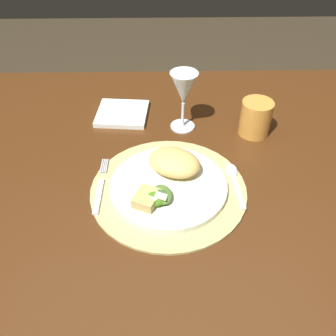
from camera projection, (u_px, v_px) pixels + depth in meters
name	position (u px, v px, depth m)	size (l,w,h in m)	color
ground_plane	(174.00, 322.00, 1.31)	(6.00, 6.00, 0.00)	#332A1B
dining_table	(176.00, 208.00, 0.91)	(1.26, 0.98, 0.72)	#46250F
placemat	(168.00, 189.00, 0.79)	(0.33, 0.33, 0.01)	tan
dinner_plate	(168.00, 186.00, 0.78)	(0.25, 0.25, 0.01)	silver
pasta_serving	(174.00, 162.00, 0.79)	(0.11, 0.09, 0.05)	#E9BB63
salad_greens	(158.00, 196.00, 0.74)	(0.07, 0.06, 0.03)	#41781A
bread_piece	(147.00, 199.00, 0.73)	(0.05, 0.04, 0.02)	tan
fork	(100.00, 188.00, 0.78)	(0.02, 0.17, 0.00)	silver
spoon	(234.00, 178.00, 0.81)	(0.03, 0.14, 0.01)	silver
napkin	(122.00, 113.00, 1.00)	(0.13, 0.13, 0.01)	white
wine_glass	(184.00, 90.00, 0.89)	(0.07, 0.07, 0.15)	silver
amber_tumbler	(256.00, 118.00, 0.92)	(0.08, 0.08, 0.09)	gold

